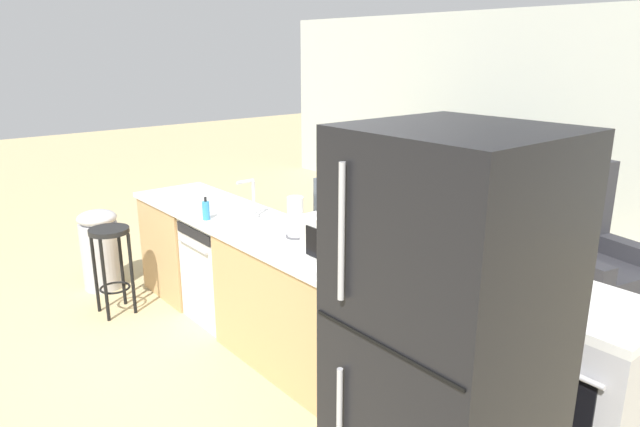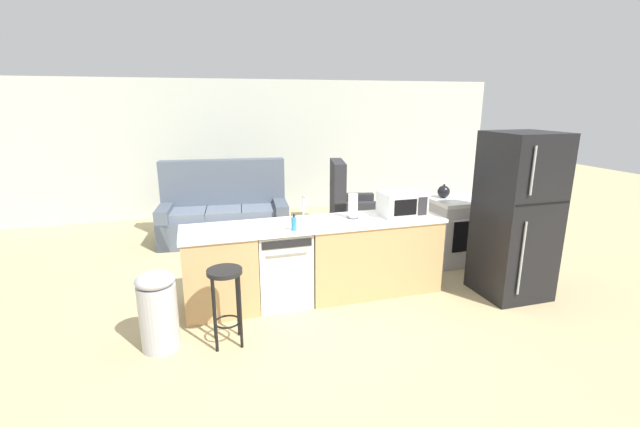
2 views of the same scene
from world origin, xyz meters
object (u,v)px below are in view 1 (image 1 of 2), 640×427
(soap_bottle, at_px, (206,210))
(bar_stool, at_px, (111,252))
(stove_range, at_px, (571,379))
(kettle, at_px, (566,271))
(couch, at_px, (402,207))
(refrigerator, at_px, (445,369))
(microwave, at_px, (349,241))
(trash_bin, at_px, (100,248))
(armchair, at_px, (584,265))
(dishwasher, at_px, (229,268))
(paper_towel_roll, at_px, (295,218))

(soap_bottle, xyz_separation_m, bar_stool, (-0.76, -0.48, -0.44))
(stove_range, xyz_separation_m, kettle, (-0.17, 0.13, 0.53))
(couch, bearing_deg, bar_stool, -94.19)
(refrigerator, relative_size, microwave, 3.76)
(bar_stool, xyz_separation_m, trash_bin, (-0.60, 0.10, -0.16))
(refrigerator, height_order, armchair, refrigerator)
(refrigerator, distance_m, couch, 4.35)
(dishwasher, height_order, paper_towel_roll, paper_towel_roll)
(refrigerator, relative_size, kettle, 9.18)
(armchair, bearing_deg, paper_towel_roll, -109.59)
(bar_stool, bearing_deg, dishwasher, 46.63)
(stove_range, xyz_separation_m, trash_bin, (-3.87, -1.15, -0.07))
(stove_range, bearing_deg, trash_bin, -163.38)
(dishwasher, bearing_deg, armchair, 55.35)
(microwave, xyz_separation_m, armchair, (0.27, 2.48, -0.69))
(refrigerator, bearing_deg, bar_stool, -177.24)
(trash_bin, bearing_deg, kettle, 19.14)
(trash_bin, xyz_separation_m, armchair, (2.98, 3.08, -0.03))
(stove_range, distance_m, paper_towel_roll, 1.92)
(refrigerator, xyz_separation_m, kettle, (-0.17, 1.23, 0.04))
(microwave, relative_size, armchair, 0.42)
(paper_towel_roll, relative_size, soap_bottle, 1.60)
(trash_bin, relative_size, couch, 0.35)
(microwave, height_order, armchair, armchair)
(armchair, bearing_deg, soap_bottle, -120.95)
(couch, bearing_deg, paper_towel_roll, -62.69)
(paper_towel_roll, bearing_deg, soap_bottle, -160.28)
(armchair, bearing_deg, trash_bin, -134.02)
(stove_range, xyz_separation_m, microwave, (-1.16, -0.55, 0.59))
(soap_bottle, distance_m, armchair, 3.21)
(dishwasher, distance_m, stove_range, 2.66)
(kettle, relative_size, couch, 0.10)
(stove_range, height_order, bar_stool, stove_range)
(microwave, distance_m, armchair, 2.59)
(trash_bin, bearing_deg, bar_stool, -9.54)
(soap_bottle, xyz_separation_m, kettle, (2.34, 0.90, 0.01))
(microwave, xyz_separation_m, paper_towel_roll, (-0.59, 0.05, -0.00))
(refrigerator, height_order, paper_towel_roll, refrigerator)
(soap_bottle, xyz_separation_m, couch, (-0.52, 2.75, -0.58))
(paper_towel_roll, bearing_deg, refrigerator, -18.76)
(dishwasher, xyz_separation_m, couch, (-0.43, 2.52, -0.03))
(trash_bin, bearing_deg, couch, 75.03)
(microwave, distance_m, soap_bottle, 1.37)
(dishwasher, distance_m, couch, 2.56)
(stove_range, height_order, armchair, armchair)
(stove_range, height_order, refrigerator, refrigerator)
(kettle, distance_m, couch, 3.46)
(microwave, relative_size, paper_towel_roll, 1.77)
(dishwasher, relative_size, armchair, 0.70)
(stove_range, height_order, paper_towel_roll, paper_towel_roll)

